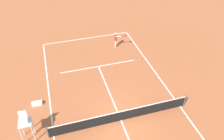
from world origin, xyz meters
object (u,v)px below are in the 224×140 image
at_px(umpire_chair, 25,122).
at_px(equipment_bag, 37,103).
at_px(tennis_ball, 139,60).
at_px(player_serving, 116,39).

relative_size(umpire_chair, equipment_bag, 3.17).
bearing_deg(equipment_bag, tennis_ball, -161.34).
bearing_deg(equipment_bag, umpire_chair, 79.16).
bearing_deg(player_serving, equipment_bag, -45.90).
xyz_separation_m(player_serving, umpire_chair, (8.84, 9.19, 0.62)).
bearing_deg(umpire_chair, equipment_bag, -100.84).
relative_size(tennis_ball, umpire_chair, 0.03).
bearing_deg(umpire_chair, tennis_ball, -148.90).
xyz_separation_m(umpire_chair, equipment_bag, (-0.56, -2.93, -1.46)).
bearing_deg(equipment_bag, player_serving, -142.93).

